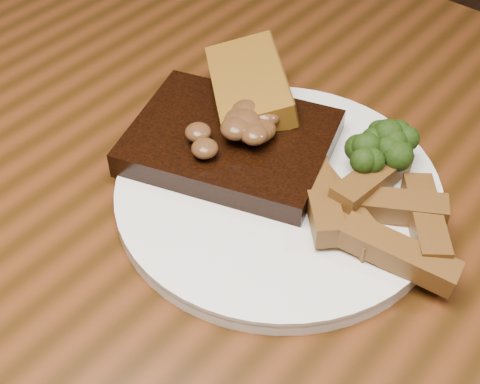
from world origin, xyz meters
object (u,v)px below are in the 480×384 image
(potato_wedges, at_px, (360,216))
(dining_table, at_px, (255,291))
(plate, at_px, (278,193))
(steak, at_px, (231,143))
(garlic_bread, at_px, (249,103))

(potato_wedges, bearing_deg, dining_table, -146.82)
(dining_table, distance_m, potato_wedges, 0.14)
(dining_table, bearing_deg, plate, 100.48)
(plate, bearing_deg, steak, 172.55)
(steak, bearing_deg, garlic_bread, 95.07)
(plate, height_order, garlic_bread, garlic_bread)
(garlic_bread, bearing_deg, steak, -24.82)
(dining_table, relative_size, steak, 8.99)
(garlic_bread, bearing_deg, potato_wedges, 22.50)
(plate, height_order, potato_wedges, potato_wedges)
(steak, bearing_deg, dining_table, -53.14)
(plate, xyz_separation_m, garlic_bread, (-0.09, 0.06, 0.02))
(dining_table, distance_m, garlic_bread, 0.18)
(plate, bearing_deg, garlic_bread, 143.14)
(dining_table, bearing_deg, steak, 145.41)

